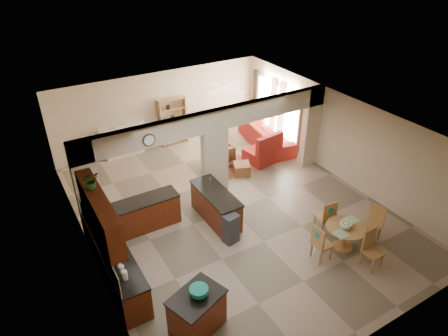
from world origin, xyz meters
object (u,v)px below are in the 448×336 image
dining_table (345,234)px  sofa (266,135)px  armchair (219,155)px  kitchen_island (197,312)px

dining_table → sofa: sofa is taller
armchair → sofa: bearing=-172.2°
dining_table → sofa: bearing=73.6°
sofa → armchair: sofa is taller
kitchen_island → dining_table: kitchen_island is taller
kitchen_island → sofa: kitchen_island is taller
dining_table → armchair: armchair is taller
dining_table → sofa: 5.95m
dining_table → armchair: size_ratio=1.16×
dining_table → sofa: (1.68, 5.71, -0.05)m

